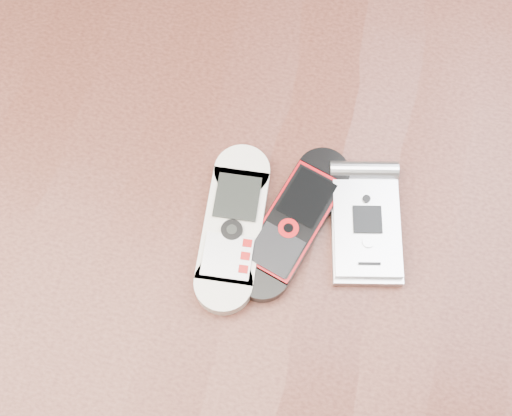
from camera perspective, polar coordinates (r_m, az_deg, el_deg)
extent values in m
plane|color=#472B19|center=(1.30, -0.22, -12.09)|extent=(4.00, 4.00, 0.00)
cube|color=black|center=(0.59, -0.47, -0.86)|extent=(1.20, 0.80, 0.03)
cube|color=beige|center=(0.56, -1.84, -1.52)|extent=(0.06, 0.14, 0.02)
cube|color=black|center=(0.56, 3.01, -1.16)|extent=(0.08, 0.15, 0.01)
cube|color=silver|center=(0.57, 8.82, -1.43)|extent=(0.08, 0.11, 0.02)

